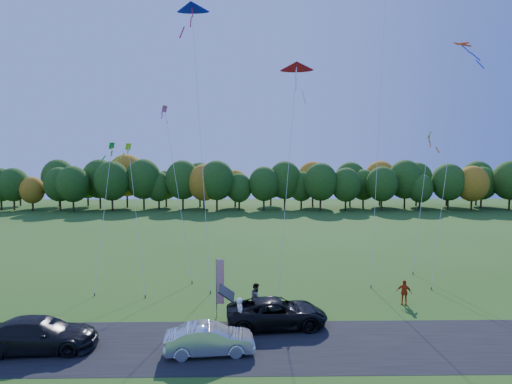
{
  "coord_description": "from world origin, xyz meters",
  "views": [
    {
      "loc": [
        -0.45,
        -23.4,
        9.06
      ],
      "look_at": [
        0.0,
        6.0,
        7.0
      ],
      "focal_mm": 28.0,
      "sensor_mm": 36.0,
      "label": 1
    }
  ],
  "objects_px": {
    "black_suv": "(277,313)",
    "silver_sedan": "(210,339)",
    "person_east": "(404,292)",
    "feather_flag": "(219,281)"
  },
  "relations": [
    {
      "from": "black_suv",
      "to": "feather_flag",
      "type": "bearing_deg",
      "value": 62.0
    },
    {
      "from": "black_suv",
      "to": "person_east",
      "type": "bearing_deg",
      "value": -73.96
    },
    {
      "from": "black_suv",
      "to": "feather_flag",
      "type": "distance_m",
      "value": 3.84
    },
    {
      "from": "silver_sedan",
      "to": "person_east",
      "type": "relative_size",
      "value": 2.67
    },
    {
      "from": "black_suv",
      "to": "person_east",
      "type": "xyz_separation_m",
      "value": [
        8.45,
        3.35,
        0.02
      ]
    },
    {
      "from": "black_suv",
      "to": "silver_sedan",
      "type": "xyz_separation_m",
      "value": [
        -3.43,
        -3.18,
        -0.08
      ]
    },
    {
      "from": "person_east",
      "to": "black_suv",
      "type": "bearing_deg",
      "value": -131.13
    },
    {
      "from": "black_suv",
      "to": "feather_flag",
      "type": "height_order",
      "value": "feather_flag"
    },
    {
      "from": "black_suv",
      "to": "person_east",
      "type": "relative_size",
      "value": 3.52
    },
    {
      "from": "black_suv",
      "to": "silver_sedan",
      "type": "height_order",
      "value": "black_suv"
    }
  ]
}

